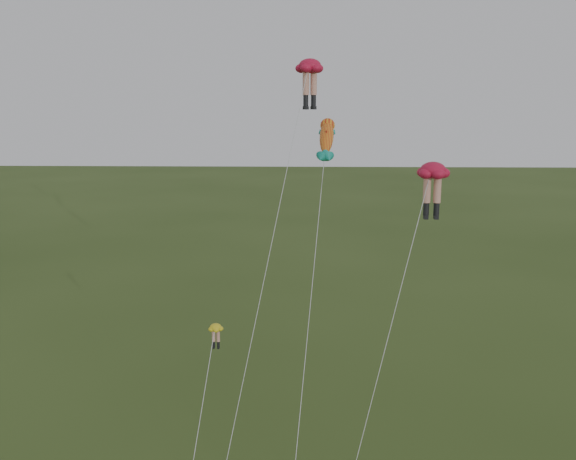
{
  "coord_description": "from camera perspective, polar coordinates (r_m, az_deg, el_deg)",
  "views": [
    {
      "loc": [
        1.34,
        -26.29,
        18.63
      ],
      "look_at": [
        0.39,
        6.0,
        11.95
      ],
      "focal_mm": 40.0,
      "sensor_mm": 36.0,
      "label": 1
    }
  ],
  "objects": [
    {
      "name": "legs_kite_yellow",
      "position": [
        32.61,
        -6.67,
        -10.07
      ],
      "size": [
        1.2,
        8.1,
        7.46
      ],
      "rotation": [
        0.0,
        0.0,
        -0.08
      ],
      "color": "gold",
      "rests_on": "ground"
    },
    {
      "name": "legs_kite_red_high",
      "position": [
        36.54,
        1.87,
        13.68
      ],
      "size": [
        5.4,
        12.38,
        20.77
      ],
      "rotation": [
        0.0,
        0.0,
        0.51
      ],
      "color": "#B31231",
      "rests_on": "ground"
    },
    {
      "name": "fish_kite",
      "position": [
        37.23,
        3.44,
        8.17
      ],
      "size": [
        2.56,
        15.53,
        17.72
      ],
      "rotation": [
        0.62,
        0.0,
        -0.09
      ],
      "color": "orange",
      "rests_on": "ground"
    },
    {
      "name": "legs_kite_red_mid",
      "position": [
        29.31,
        12.65,
        4.42
      ],
      "size": [
        4.9,
        4.21,
        15.85
      ],
      "rotation": [
        0.0,
        0.0,
        -0.01
      ],
      "color": "#B31231",
      "rests_on": "ground"
    }
  ]
}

